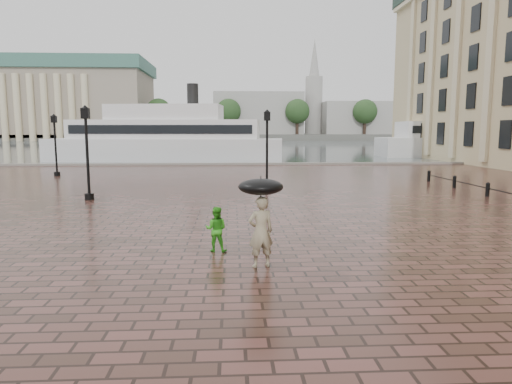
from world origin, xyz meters
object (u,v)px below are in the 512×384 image
ferry_near (166,138)px  child_pedestrian (216,229)px  street_lamps (132,148)px  adult_pedestrian (261,232)px  ferry_far (480,137)px

ferry_near → child_pedestrian: bearing=-74.1°
street_lamps → adult_pedestrian: street_lamps is taller
child_pedestrian → ferry_near: bearing=-69.6°
adult_pedestrian → ferry_near: (-7.86, 39.65, 1.61)m
street_lamps → child_pedestrian: 16.34m
street_lamps → ferry_far: bearing=37.8°
street_lamps → child_pedestrian: bearing=-70.2°
street_lamps → ferry_near: 22.89m
street_lamps → ferry_near: ferry_near is taller
street_lamps → child_pedestrian: (5.51, -15.29, -1.69)m
adult_pedestrian → ferry_near: size_ratio=0.07×
ferry_near → adult_pedestrian: bearing=-72.8°
street_lamps → ferry_far: ferry_far is taller
street_lamps → ferry_far: (37.59, 29.20, 0.17)m
child_pedestrian → ferry_near: (-6.72, 38.14, 1.87)m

